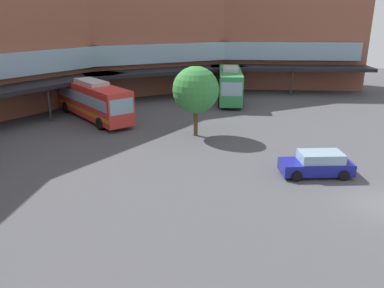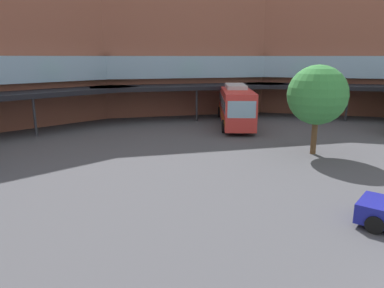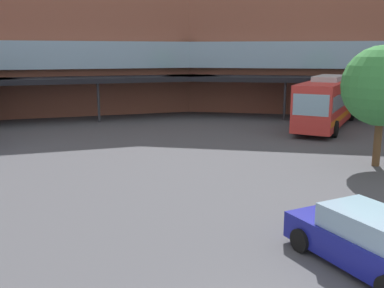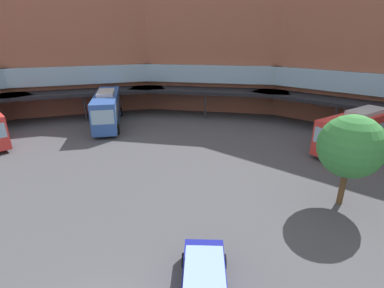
% 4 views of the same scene
% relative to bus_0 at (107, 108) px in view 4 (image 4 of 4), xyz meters
% --- Properties ---
extents(station_building, '(80.24, 41.52, 16.18)m').
position_rel_bus_0_xyz_m(station_building, '(16.73, 2.51, 5.66)').
color(station_building, '#93543F').
rests_on(station_building, ground).
extents(bus_0, '(8.52, 10.39, 4.00)m').
position_rel_bus_0_xyz_m(bus_0, '(0.00, 0.00, 0.00)').
color(bus_0, '#2D519E').
rests_on(bus_0, ground).
extents(bus_3, '(8.15, 11.40, 3.75)m').
position_rel_bus_0_xyz_m(bus_3, '(26.43, 4.03, -0.13)').
color(bus_3, red).
rests_on(bus_3, ground).
extents(parked_car, '(3.39, 4.75, 1.53)m').
position_rel_bus_0_xyz_m(parked_car, '(19.60, -17.27, -1.29)').
color(parked_car, navy).
rests_on(parked_car, ground).
extents(plaza_tree, '(3.80, 3.80, 5.78)m').
position_rel_bus_0_xyz_m(plaza_tree, '(24.70, -7.24, 1.84)').
color(plaza_tree, brown).
rests_on(plaza_tree, ground).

